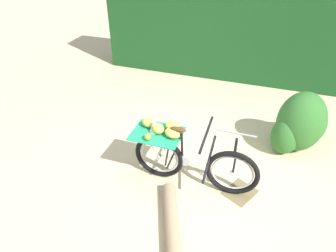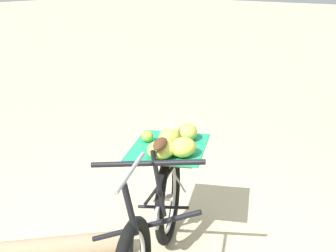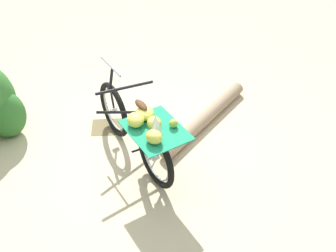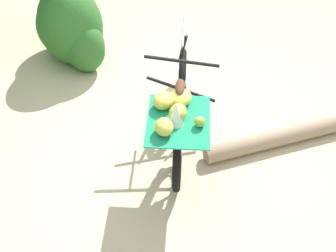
% 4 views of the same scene
% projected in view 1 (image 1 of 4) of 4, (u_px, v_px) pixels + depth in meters
% --- Properties ---
extents(ground_plane, '(60.00, 60.00, 0.00)m').
position_uv_depth(ground_plane, '(195.00, 173.00, 4.49)').
color(ground_plane, beige).
extents(foliage_hedge, '(3.72, 5.97, 2.47)m').
position_uv_depth(foliage_hedge, '(240.00, 25.00, 6.73)').
color(foliage_hedge, '#19471E').
rests_on(foliage_hedge, ground_plane).
extents(bicycle, '(1.10, 1.71, 1.03)m').
position_uv_depth(bicycle, '(186.00, 155.00, 4.08)').
color(bicycle, black).
rests_on(bicycle, ground_plane).
extents(fallen_log, '(1.32, 1.50, 0.18)m').
position_uv_depth(fallen_log, '(173.00, 246.00, 3.38)').
color(fallen_log, '#9E8466').
rests_on(fallen_log, ground_plane).
extents(shrub_cluster, '(1.07, 0.73, 1.02)m').
position_uv_depth(shrub_cluster, '(301.00, 124.00, 4.78)').
color(shrub_cluster, '#2D6628').
rests_on(shrub_cluster, ground_plane).
extents(leaf_litter_patch, '(0.44, 0.36, 0.01)m').
position_uv_depth(leaf_litter_patch, '(240.00, 192.00, 4.17)').
color(leaf_litter_patch, olive).
rests_on(leaf_litter_patch, ground_plane).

